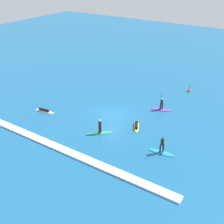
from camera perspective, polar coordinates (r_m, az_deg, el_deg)
ground_plane at (r=35.87m, az=-0.00°, el=-0.70°), size 120.00×120.00×0.00m
surfer_on_blue_board at (r=29.38m, az=9.88°, el=-7.20°), size 2.75×0.93×2.26m
surfer_on_white_board at (r=37.75m, az=-13.29°, el=0.30°), size 2.87×1.16×0.42m
surfer_on_green_board at (r=32.04m, az=-2.41°, el=-3.48°), size 2.55×2.47×1.79m
surfer_on_yellow_board at (r=33.55m, az=4.91°, el=-2.69°), size 1.82×2.71×0.43m
surfer_on_purple_board at (r=37.56m, az=9.80°, el=1.07°), size 2.70×1.38×2.26m
marker_buoy at (r=44.03m, az=15.12°, el=4.23°), size 0.44×0.44×1.19m
wave_crest at (r=29.88m, az=-9.58°, el=-7.46°), size 25.23×0.90×0.18m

